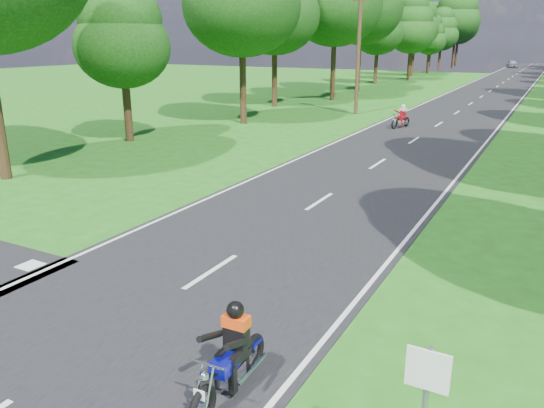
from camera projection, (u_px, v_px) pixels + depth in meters
The scene contains 9 objects.
ground at pixel (151, 311), 10.07m from camera, with size 160.00×160.00×0.00m, color #1F5814.
main_road at pixel (490, 91), 52.05m from camera, with size 7.00×140.00×0.02m, color black.
road_markings at pixel (486, 93), 50.54m from camera, with size 7.40×140.00×0.01m.
treeline at pixel (525, 7), 57.39m from camera, with size 40.00×115.35×14.78m.
telegraph_pole at pixel (358, 52), 35.09m from camera, with size 1.20×0.26×8.00m.
road_sign at pixel (425, 403), 5.48m from camera, with size 0.45×0.07×2.00m.
rider_near_blue at pixel (229, 352), 7.46m from camera, with size 0.57×1.70×1.41m, color #0C0E84, non-canonical shape.
rider_far_red at pixel (401, 116), 30.47m from camera, with size 0.53×1.60×1.33m, color #9C0C12, non-canonical shape.
distant_car at pixel (512, 64), 94.05m from camera, with size 1.50×3.72×1.27m, color #B2B5B9.
Camera 1 is at (6.30, -6.83, 4.95)m, focal length 35.00 mm.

